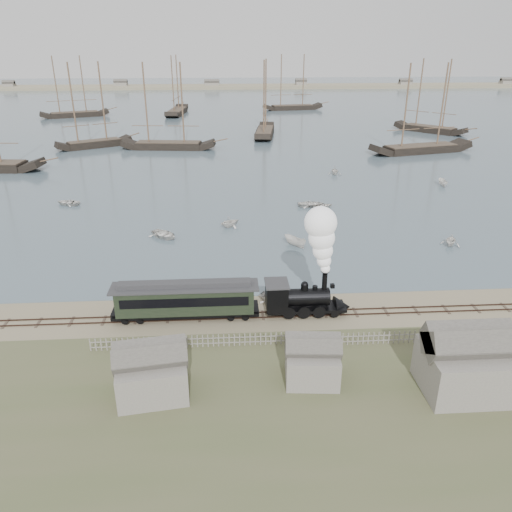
{
  "coord_description": "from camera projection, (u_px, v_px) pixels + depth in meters",
  "views": [
    {
      "loc": [
        -4.34,
        -43.43,
        24.14
      ],
      "look_at": [
        -1.25,
        4.33,
        3.5
      ],
      "focal_mm": 35.0,
      "sensor_mm": 36.0,
      "label": 1
    }
  ],
  "objects": [
    {
      "name": "picket_fence_east",
      "position": [
        422.0,
        342.0,
        43.47
      ],
      "size": [
        15.0,
        0.1,
        1.2
      ],
      "primitive_type": null,
      "color": "slate",
      "rests_on": "ground"
    },
    {
      "name": "shed_left",
      "position": [
        154.0,
        394.0,
        37.1
      ],
      "size": [
        5.0,
        4.0,
        4.1
      ],
      "primitive_type": null,
      "color": "slate",
      "rests_on": "ground"
    },
    {
      "name": "shed_mid",
      "position": [
        311.0,
        379.0,
        38.73
      ],
      "size": [
        4.0,
        3.5,
        3.6
      ],
      "primitive_type": null,
      "color": "slate",
      "rests_on": "ground"
    },
    {
      "name": "rail_track",
      "position": [
        273.0,
        315.0,
        47.76
      ],
      "size": [
        120.0,
        1.8,
        0.16
      ],
      "color": "#37251E",
      "rests_on": "ground"
    },
    {
      "name": "schooner_7",
      "position": [
        175.0,
        85.0,
        175.21
      ],
      "size": [
        7.64,
        23.81,
        20.0
      ],
      "primitive_type": null,
      "rotation": [
        0.0,
        0.0,
        1.47
      ],
      "color": "black",
      "rests_on": "harbor_water"
    },
    {
      "name": "schooner_2",
      "position": [
        166.0,
        106.0,
        117.4
      ],
      "size": [
        22.94,
        7.63,
        20.0
      ],
      "primitive_type": null,
      "rotation": [
        0.0,
        0.0,
        -0.11
      ],
      "color": "black",
      "rests_on": "harbor_water"
    },
    {
      "name": "rowboat_4",
      "position": [
        451.0,
        240.0,
        63.66
      ],
      "size": [
        3.69,
        3.56,
        1.5
      ],
      "primitive_type": "imported",
      "rotation": [
        0.0,
        0.0,
        5.75
      ],
      "color": "silver",
      "rests_on": "harbor_water"
    },
    {
      "name": "schooner_5",
      "position": [
        434.0,
        96.0,
        139.82
      ],
      "size": [
        17.65,
        18.68,
        20.0
      ],
      "primitive_type": null,
      "rotation": [
        0.0,
        0.0,
        -0.83
      ],
      "color": "black",
      "rests_on": "harbor_water"
    },
    {
      "name": "rowboat_6",
      "position": [
        68.0,
        202.0,
        79.72
      ],
      "size": [
        3.9,
        4.6,
        0.81
      ],
      "primitive_type": "imported",
      "rotation": [
        0.0,
        0.0,
        4.39
      ],
      "color": "silver",
      "rests_on": "harbor_water"
    },
    {
      "name": "far_spit",
      "position": [
        230.0,
        88.0,
        278.69
      ],
      "size": [
        500.0,
        20.0,
        1.8
      ],
      "primitive_type": "cube",
      "color": "tan",
      "rests_on": "ground"
    },
    {
      "name": "schooner_3",
      "position": [
        265.0,
        98.0,
        134.51
      ],
      "size": [
        8.03,
        22.31,
        20.0
      ],
      "primitive_type": null,
      "rotation": [
        0.0,
        0.0,
        1.43
      ],
      "color": "black",
      "rests_on": "harbor_water"
    },
    {
      "name": "schooner_1",
      "position": [
        90.0,
        105.0,
        119.21
      ],
      "size": [
        17.96,
        12.82,
        20.0
      ],
      "primitive_type": null,
      "rotation": [
        0.0,
        0.0,
        0.52
      ],
      "color": "black",
      "rests_on": "harbor_water"
    },
    {
      "name": "rowboat_3",
      "position": [
        311.0,
        204.0,
        78.88
      ],
      "size": [
        3.07,
        4.23,
        0.86
      ],
      "primitive_type": "imported",
      "rotation": [
        0.0,
        0.0,
        1.6
      ],
      "color": "silver",
      "rests_on": "harbor_water"
    },
    {
      "name": "passenger_coach",
      "position": [
        185.0,
        299.0,
        46.45
      ],
      "size": [
        13.64,
        2.63,
        3.31
      ],
      "color": "black",
      "rests_on": "ground"
    },
    {
      "name": "rowboat_5",
      "position": [
        443.0,
        183.0,
        90.0
      ],
      "size": [
        3.25,
        1.51,
        1.21
      ],
      "primitive_type": "imported",
      "rotation": [
        0.0,
        0.0,
        3.04
      ],
      "color": "silver",
      "rests_on": "harbor_water"
    },
    {
      "name": "rowboat_1",
      "position": [
        230.0,
        222.0,
        69.99
      ],
      "size": [
        3.78,
        3.92,
        1.58
      ],
      "primitive_type": "imported",
      "rotation": [
        0.0,
        0.0,
        2.12
      ],
      "color": "silver",
      "rests_on": "harbor_water"
    },
    {
      "name": "schooner_4",
      "position": [
        426.0,
        109.0,
        113.62
      ],
      "size": [
        25.86,
        11.76,
        20.0
      ],
      "primitive_type": null,
      "rotation": [
        0.0,
        0.0,
        0.25
      ],
      "color": "black",
      "rests_on": "harbor_water"
    },
    {
      "name": "ground",
      "position": [
        271.0,
        305.0,
        49.61
      ],
      "size": [
        600.0,
        600.0,
        0.0
      ],
      "primitive_type": "plane",
      "color": "gray",
      "rests_on": "ground"
    },
    {
      "name": "rowboat_7",
      "position": [
        335.0,
        171.0,
        97.64
      ],
      "size": [
        3.23,
        2.85,
        1.6
      ],
      "primitive_type": "imported",
      "rotation": [
        0.0,
        0.0,
        6.2
      ],
      "color": "silver",
      "rests_on": "harbor_water"
    },
    {
      "name": "rowboat_8",
      "position": [
        322.0,
        206.0,
        78.35
      ],
      "size": [
        2.72,
        3.55,
        0.69
      ],
      "primitive_type": "imported",
      "rotation": [
        0.0,
        0.0,
        1.68
      ],
      "color": "silver",
      "rests_on": "harbor_water"
    },
    {
      "name": "schooner_8",
      "position": [
        293.0,
        82.0,
        187.01
      ],
      "size": [
        23.17,
        8.73,
        20.0
      ],
      "primitive_type": null,
      "rotation": [
        0.0,
        0.0,
        0.16
      ],
      "color": "black",
      "rests_on": "harbor_water"
    },
    {
      "name": "beached_dinghy",
      "position": [
        277.0,
        299.0,
        50.03
      ],
      "size": [
        4.44,
        4.73,
        0.8
      ],
      "primitive_type": "imported",
      "rotation": [
        0.0,
        0.0,
        0.97
      ],
      "color": "silver",
      "rests_on": "ground"
    },
    {
      "name": "rowboat_0",
      "position": [
        164.0,
        234.0,
        66.39
      ],
      "size": [
        5.16,
        5.19,
        0.88
      ],
      "primitive_type": "imported",
      "rotation": [
        0.0,
        0.0,
        0.8
      ],
      "color": "silver",
      "rests_on": "harbor_water"
    },
    {
      "name": "schooner_6",
      "position": [
        71.0,
        87.0,
        168.66
      ],
      "size": [
        22.99,
        12.98,
        20.0
      ],
      "primitive_type": null,
      "rotation": [
        0.0,
        0.0,
        0.37
      ],
      "color": "black",
      "rests_on": "harbor_water"
    },
    {
      "name": "locomotive",
      "position": [
        317.0,
        269.0,
        46.14
      ],
      "size": [
        8.25,
        3.08,
        10.28
      ],
      "color": "black",
      "rests_on": "ground"
    },
    {
      "name": "harbor_water",
      "position": [
        233.0,
        105.0,
        205.37
      ],
      "size": [
        600.0,
        336.0,
        0.06
      ],
      "primitive_type": "cube",
      "color": "#4D636E",
      "rests_on": "ground"
    },
    {
      "name": "picket_fence_west",
      "position": [
        204.0,
        347.0,
        42.81
      ],
      "size": [
        19.0,
        0.1,
        1.2
      ],
      "primitive_type": null,
      "color": "slate",
      "rests_on": "ground"
    },
    {
      "name": "rowboat_2",
      "position": [
        295.0,
        242.0,
        63.45
      ],
      "size": [
        3.26,
        3.23,
        1.29
      ],
      "primitive_type": "imported",
      "rotation": [
        0.0,
        0.0,
        3.92
      ],
      "color": "silver",
      "rests_on": "harbor_water"
    },
    {
      "name": "shed_right",
      "position": [
        460.0,
        390.0,
        37.55
      ],
      "size": [
        6.0,
        5.0,
        5.1
      ],
      "primitive_type": null,
      "color": "slate",
      "rests_on": "ground"
    }
  ]
}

